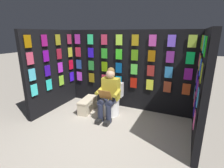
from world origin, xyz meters
The scene contains 7 objects.
ground_plane centered at (0.00, 0.00, 0.00)m, with size 30.00×30.00×0.00m, color #B2A899.
display_wall_back centered at (0.00, -1.74, 1.02)m, with size 3.43×0.14×2.03m.
display_wall_left centered at (-1.71, -0.85, 1.02)m, with size 0.14×1.69×2.03m.
display_wall_right centered at (1.71, -0.85, 1.02)m, with size 0.14×1.69×2.03m.
toilet centered at (0.16, -1.19, 0.33)m, with size 0.41×0.56×0.77m.
person_reading centered at (0.16, -0.96, 0.60)m, with size 0.54×0.69×1.19m.
comic_longbox_near centered at (0.81, -1.04, 0.17)m, with size 0.35×0.72×0.33m.
Camera 1 is at (-1.49, 2.43, 1.95)m, focal length 27.74 mm.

